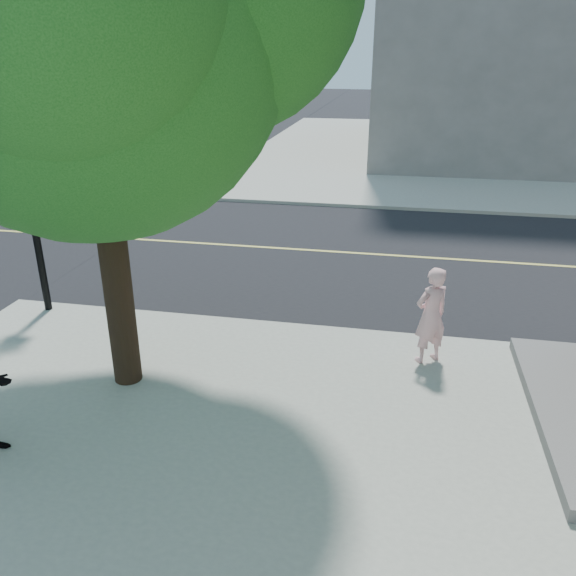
# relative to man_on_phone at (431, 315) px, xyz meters

# --- Properties ---
(ground) EXTENTS (140.00, 140.00, 0.00)m
(ground) POSITION_rel_man_on_phone_xyz_m (-7.01, 0.92, -0.92)
(ground) COLOR black
(ground) RESTS_ON ground
(road_ew) EXTENTS (140.00, 9.00, 0.01)m
(road_ew) POSITION_rel_man_on_phone_xyz_m (-7.01, 5.42, -0.91)
(road_ew) COLOR black
(road_ew) RESTS_ON ground
(sidewalk_ne) EXTENTS (29.00, 25.00, 0.12)m
(sidewalk_ne) POSITION_rel_man_on_phone_xyz_m (6.49, 22.42, -0.86)
(sidewalk_ne) COLOR #9E9F91
(sidewalk_ne) RESTS_ON ground
(man_on_phone) EXTENTS (0.70, 0.65, 1.60)m
(man_on_phone) POSITION_rel_man_on_phone_xyz_m (0.00, 0.00, 0.00)
(man_on_phone) COLOR beige
(man_on_phone) RESTS_ON sidewalk_se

